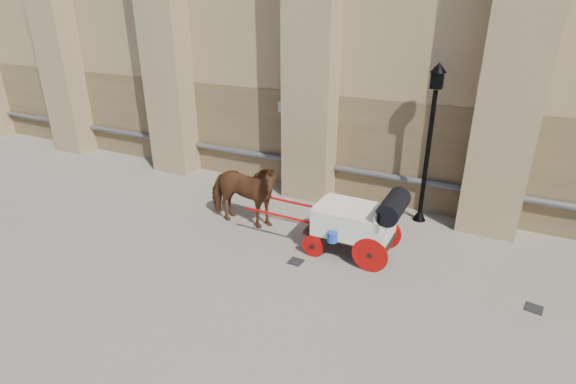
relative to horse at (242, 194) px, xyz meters
The scene contains 6 objects.
ground 2.22m from the horse, 30.67° to the right, with size 90.00×90.00×0.00m, color gray.
horse is the anchor object (origin of this frame).
carriage 3.16m from the horse, ahead, with size 3.77×1.34×1.64m.
street_lamp 4.91m from the horse, 29.86° to the left, with size 0.39×0.39×4.13m.
drain_grate_near 2.43m from the horse, 27.03° to the right, with size 0.32×0.32×0.01m, color black.
drain_grate_far 6.94m from the horse, ahead, with size 0.32×0.32×0.01m, color black.
Camera 1 is at (3.98, -7.88, 5.55)m, focal length 28.00 mm.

